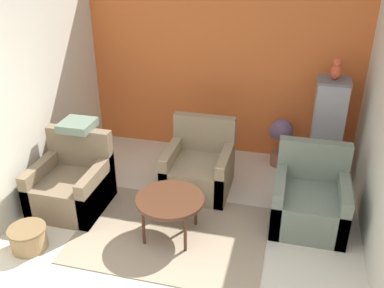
{
  "coord_description": "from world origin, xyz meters",
  "views": [
    {
      "loc": [
        1.07,
        -2.49,
        3.13
      ],
      "look_at": [
        0.0,
        1.73,
        0.92
      ],
      "focal_mm": 40.0,
      "sensor_mm": 36.0,
      "label": 1
    }
  ],
  "objects_px": {
    "parrot": "(336,69)",
    "wicker_basket": "(28,237)",
    "armchair_left": "(72,186)",
    "birdcage": "(326,132)",
    "armchair_middle": "(199,169)",
    "coffee_table": "(170,201)",
    "potted_plant": "(281,137)",
    "armchair_right": "(309,201)"
  },
  "relations": [
    {
      "from": "parrot",
      "to": "wicker_basket",
      "type": "distance_m",
      "value": 4.13
    },
    {
      "from": "armchair_left",
      "to": "parrot",
      "type": "relative_size",
      "value": 3.22
    },
    {
      "from": "birdcage",
      "to": "armchair_left",
      "type": "bearing_deg",
      "value": -153.56
    },
    {
      "from": "parrot",
      "to": "armchair_middle",
      "type": "bearing_deg",
      "value": -155.75
    },
    {
      "from": "coffee_table",
      "to": "potted_plant",
      "type": "relative_size",
      "value": 1.04
    },
    {
      "from": "armchair_right",
      "to": "potted_plant",
      "type": "height_order",
      "value": "armchair_right"
    },
    {
      "from": "birdcage",
      "to": "potted_plant",
      "type": "distance_m",
      "value": 0.66
    },
    {
      "from": "armchair_left",
      "to": "birdcage",
      "type": "xyz_separation_m",
      "value": [
        3.0,
        1.49,
        0.39
      ]
    },
    {
      "from": "armchair_right",
      "to": "wicker_basket",
      "type": "distance_m",
      "value": 3.17
    },
    {
      "from": "coffee_table",
      "to": "parrot",
      "type": "relative_size",
      "value": 2.63
    },
    {
      "from": "armchair_right",
      "to": "potted_plant",
      "type": "bearing_deg",
      "value": 108.2
    },
    {
      "from": "potted_plant",
      "to": "parrot",
      "type": "bearing_deg",
      "value": -17.32
    },
    {
      "from": "birdcage",
      "to": "wicker_basket",
      "type": "distance_m",
      "value": 3.92
    },
    {
      "from": "coffee_table",
      "to": "parrot",
      "type": "distance_m",
      "value": 2.65
    },
    {
      "from": "armchair_right",
      "to": "parrot",
      "type": "xyz_separation_m",
      "value": [
        0.16,
        1.13,
        1.26
      ]
    },
    {
      "from": "armchair_right",
      "to": "armchair_middle",
      "type": "bearing_deg",
      "value": 163.75
    },
    {
      "from": "birdcage",
      "to": "wicker_basket",
      "type": "height_order",
      "value": "birdcage"
    },
    {
      "from": "armchair_middle",
      "to": "potted_plant",
      "type": "xyz_separation_m",
      "value": [
        0.99,
        0.9,
        0.16
      ]
    },
    {
      "from": "armchair_middle",
      "to": "birdcage",
      "type": "distance_m",
      "value": 1.78
    },
    {
      "from": "armchair_left",
      "to": "armchair_middle",
      "type": "height_order",
      "value": "same"
    },
    {
      "from": "armchair_right",
      "to": "wicker_basket",
      "type": "bearing_deg",
      "value": -157.47
    },
    {
      "from": "coffee_table",
      "to": "armchair_right",
      "type": "distance_m",
      "value": 1.63
    },
    {
      "from": "wicker_basket",
      "to": "armchair_middle",
      "type": "bearing_deg",
      "value": 47.13
    },
    {
      "from": "potted_plant",
      "to": "wicker_basket",
      "type": "relative_size",
      "value": 1.79
    },
    {
      "from": "coffee_table",
      "to": "potted_plant",
      "type": "height_order",
      "value": "potted_plant"
    },
    {
      "from": "armchair_middle",
      "to": "birdcage",
      "type": "relative_size",
      "value": 0.65
    },
    {
      "from": "armchair_middle",
      "to": "parrot",
      "type": "distance_m",
      "value": 2.14
    },
    {
      "from": "armchair_left",
      "to": "coffee_table",
      "type": "bearing_deg",
      "value": -10.54
    },
    {
      "from": "birdcage",
      "to": "armchair_middle",
      "type": "bearing_deg",
      "value": -155.82
    },
    {
      "from": "armchair_right",
      "to": "parrot",
      "type": "relative_size",
      "value": 3.22
    },
    {
      "from": "armchair_middle",
      "to": "coffee_table",
      "type": "bearing_deg",
      "value": -94.55
    },
    {
      "from": "coffee_table",
      "to": "armchair_left",
      "type": "height_order",
      "value": "armchair_left"
    },
    {
      "from": "coffee_table",
      "to": "armchair_middle",
      "type": "height_order",
      "value": "armchair_middle"
    },
    {
      "from": "coffee_table",
      "to": "potted_plant",
      "type": "xyz_separation_m",
      "value": [
        1.07,
        1.93,
        0.0
      ]
    },
    {
      "from": "wicker_basket",
      "to": "parrot",
      "type": "bearing_deg",
      "value": 37.12
    },
    {
      "from": "coffee_table",
      "to": "armchair_right",
      "type": "xyz_separation_m",
      "value": [
        1.5,
        0.62,
        -0.16
      ]
    },
    {
      "from": "parrot",
      "to": "armchair_right",
      "type": "bearing_deg",
      "value": -98.28
    },
    {
      "from": "coffee_table",
      "to": "wicker_basket",
      "type": "bearing_deg",
      "value": -157.35
    },
    {
      "from": "armchair_right",
      "to": "birdcage",
      "type": "relative_size",
      "value": 0.65
    },
    {
      "from": "coffee_table",
      "to": "birdcage",
      "type": "height_order",
      "value": "birdcage"
    },
    {
      "from": "parrot",
      "to": "birdcage",
      "type": "bearing_deg",
      "value": -90.0
    },
    {
      "from": "armchair_left",
      "to": "potted_plant",
      "type": "height_order",
      "value": "armchair_left"
    }
  ]
}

